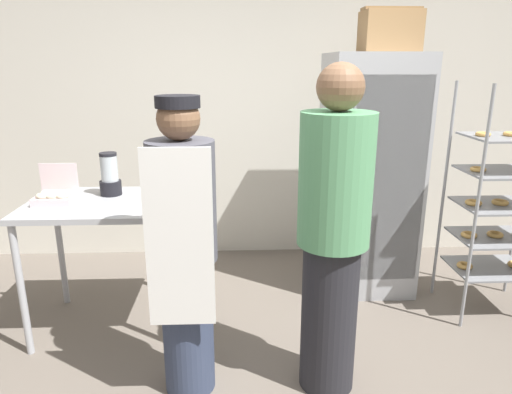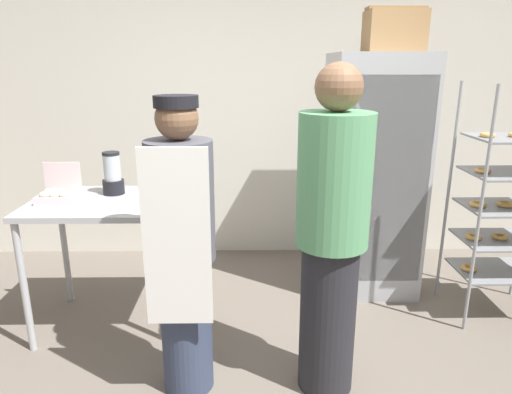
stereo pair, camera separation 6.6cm
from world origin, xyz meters
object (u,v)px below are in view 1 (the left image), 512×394
object	(u,v)px
blender_pitcher	(110,176)
person_baker	(184,248)
baking_rack	(500,205)
cardboard_storage_box	(390,31)
refrigerator	(369,176)
person_customer	(333,235)
donut_box	(56,196)

from	to	relation	value
blender_pitcher	person_baker	world-z (taller)	person_baker
baking_rack	blender_pitcher	world-z (taller)	baking_rack
blender_pitcher	cardboard_storage_box	bearing A→B (deg)	11.84
refrigerator	person_customer	size ratio (longest dim) A/B	1.04
cardboard_storage_box	person_customer	distance (m)	1.75
donut_box	baking_rack	bearing A→B (deg)	2.62
blender_pitcher	person_baker	distance (m)	1.02
baking_rack	cardboard_storage_box	world-z (taller)	cardboard_storage_box
baking_rack	person_customer	bearing A→B (deg)	-149.76
baking_rack	cardboard_storage_box	distance (m)	1.46
baking_rack	person_customer	xyz separation A→B (m)	(-1.34, -0.78, 0.10)
refrigerator	blender_pitcher	world-z (taller)	refrigerator
baking_rack	person_customer	distance (m)	1.56
donut_box	person_baker	xyz separation A→B (m)	(0.88, -0.64, -0.11)
refrigerator	donut_box	size ratio (longest dim) A/B	7.50
person_customer	donut_box	bearing A→B (deg)	158.64
refrigerator	baking_rack	bearing A→B (deg)	-28.40
person_baker	blender_pitcher	bearing A→B (deg)	125.21
baking_rack	blender_pitcher	size ratio (longest dim) A/B	5.68
refrigerator	baking_rack	xyz separation A→B (m)	(0.81, -0.44, -0.11)
refrigerator	person_customer	distance (m)	1.33
refrigerator	cardboard_storage_box	distance (m)	1.07
person_customer	refrigerator	bearing A→B (deg)	66.60
person_baker	person_customer	distance (m)	0.77
baking_rack	person_baker	xyz separation A→B (m)	(-2.11, -0.78, 0.04)
refrigerator	person_baker	size ratio (longest dim) A/B	1.14
donut_box	person_customer	xyz separation A→B (m)	(1.65, -0.64, -0.04)
donut_box	blender_pitcher	distance (m)	0.36
blender_pitcher	person_baker	xyz separation A→B (m)	(0.58, -0.82, -0.19)
baking_rack	blender_pitcher	bearing A→B (deg)	179.13
baking_rack	refrigerator	bearing A→B (deg)	151.60
refrigerator	donut_box	distance (m)	2.25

